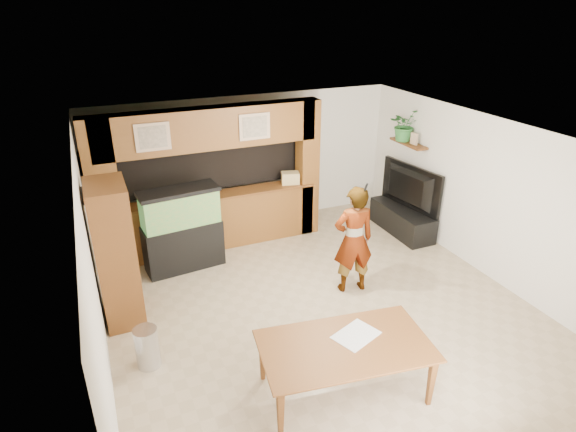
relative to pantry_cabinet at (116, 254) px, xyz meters
name	(u,v)px	position (x,y,z in m)	size (l,w,h in m)	color
floor	(318,306)	(2.70, -0.89, -1.03)	(6.50, 6.50, 0.00)	tan
ceiling	(323,138)	(2.70, -0.89, 1.57)	(6.50, 6.50, 0.00)	white
wall_back	(246,162)	(2.70, 2.36, 0.27)	(6.00, 6.00, 0.00)	silver
wall_left	(92,273)	(-0.30, -0.89, 0.27)	(6.50, 6.50, 0.00)	silver
wall_right	(486,197)	(5.70, -0.89, 0.27)	(6.50, 6.50, 0.00)	silver
partition	(207,178)	(1.75, 1.75, 0.28)	(4.20, 0.99, 2.60)	brown
wall_clock	(84,196)	(-0.27, 0.11, 0.87)	(0.05, 0.25, 0.25)	black
wall_shelf	(408,143)	(5.55, 1.06, 0.67)	(0.25, 0.90, 0.04)	brown
pantry_cabinet	(116,254)	(0.00, 0.00, 0.00)	(0.52, 0.84, 2.06)	brown
trash_can	(147,347)	(0.17, -1.19, -0.76)	(0.30, 0.30, 0.55)	#B2B2B7
aquarium	(182,230)	(1.11, 1.06, -0.33)	(1.30, 0.49, 1.44)	black
tv_stand	(402,220)	(5.35, 0.75, -0.78)	(0.55, 1.49, 0.50)	black
television	(405,188)	(5.35, 0.75, -0.11)	(1.48, 0.19, 0.85)	black
photo_frame	(414,139)	(5.55, 0.91, 0.80)	(0.03, 0.16, 0.22)	tan
potted_plant	(404,125)	(5.52, 1.21, 1.00)	(0.56, 0.48, 0.62)	#2D7132
person	(354,240)	(3.40, -0.66, -0.16)	(0.64, 0.42, 1.75)	#968252
microphone	(366,187)	(3.45, -0.82, 0.75)	(0.03, 0.03, 0.14)	black
dining_table	(345,371)	(2.20, -2.58, -0.69)	(1.94, 1.08, 0.68)	brown
newspaper_a	(356,335)	(2.40, -2.45, -0.35)	(0.51, 0.37, 0.01)	silver
counter_box	(290,178)	(3.30, 1.56, 0.12)	(0.33, 0.22, 0.22)	tan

